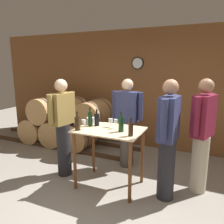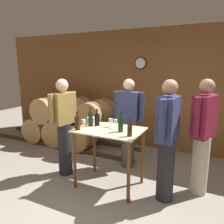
{
  "view_description": "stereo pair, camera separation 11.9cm",
  "coord_description": "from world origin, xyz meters",
  "px_view_note": "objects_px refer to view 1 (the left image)",
  "views": [
    {
      "loc": [
        1.21,
        -2.39,
        1.89
      ],
      "look_at": [
        -0.13,
        0.62,
        1.19
      ],
      "focal_mm": 35.0,
      "sensor_mm": 36.0,
      "label": 1
    },
    {
      "loc": [
        1.32,
        -2.34,
        1.89
      ],
      "look_at": [
        -0.13,
        0.62,
        1.19
      ],
      "focal_mm": 35.0,
      "sensor_mm": 36.0,
      "label": 2
    }
  ],
  "objects_px": {
    "wine_bottle_far_right": "(131,129)",
    "person_host": "(168,138)",
    "wine_bottle_left": "(90,119)",
    "wine_glass_near_left": "(84,122)",
    "person_visitor_bearded": "(63,126)",
    "wine_glass_near_right": "(115,122)",
    "person_visitor_with_scarf": "(202,134)",
    "wine_glass_near_center": "(111,121)",
    "wine_bottle_far_left": "(77,123)",
    "ice_bucket": "(91,121)",
    "wine_bottle_right": "(121,124)",
    "person_visitor_near_door": "(127,121)",
    "wine_bottle_center": "(97,119)"
  },
  "relations": [
    {
      "from": "wine_glass_near_left",
      "to": "person_visitor_near_door",
      "type": "xyz_separation_m",
      "value": [
        0.36,
        0.94,
        -0.18
      ]
    },
    {
      "from": "wine_bottle_far_left",
      "to": "person_visitor_near_door",
      "type": "relative_size",
      "value": 0.17
    },
    {
      "from": "person_visitor_near_door",
      "to": "person_host",
      "type": "bearing_deg",
      "value": -40.74
    },
    {
      "from": "wine_bottle_far_right",
      "to": "wine_glass_near_center",
      "type": "xyz_separation_m",
      "value": [
        -0.44,
        0.3,
        -0.0
      ]
    },
    {
      "from": "wine_glass_near_right",
      "to": "person_visitor_with_scarf",
      "type": "relative_size",
      "value": 0.08
    },
    {
      "from": "wine_bottle_far_right",
      "to": "wine_glass_near_right",
      "type": "relative_size",
      "value": 1.82
    },
    {
      "from": "wine_bottle_right",
      "to": "person_visitor_with_scarf",
      "type": "height_order",
      "value": "person_visitor_with_scarf"
    },
    {
      "from": "wine_bottle_far_right",
      "to": "wine_glass_near_left",
      "type": "height_order",
      "value": "wine_bottle_far_right"
    },
    {
      "from": "wine_bottle_center",
      "to": "person_visitor_near_door",
      "type": "distance_m",
      "value": 0.75
    },
    {
      "from": "wine_bottle_center",
      "to": "person_visitor_with_scarf",
      "type": "bearing_deg",
      "value": 11.09
    },
    {
      "from": "person_host",
      "to": "wine_bottle_far_left",
      "type": "bearing_deg",
      "value": -168.51
    },
    {
      "from": "wine_glass_near_left",
      "to": "person_host",
      "type": "xyz_separation_m",
      "value": [
        1.23,
        0.19,
        -0.14
      ]
    },
    {
      "from": "wine_glass_near_center",
      "to": "person_visitor_with_scarf",
      "type": "distance_m",
      "value": 1.37
    },
    {
      "from": "wine_glass_near_left",
      "to": "wine_bottle_left",
      "type": "bearing_deg",
      "value": 92.03
    },
    {
      "from": "wine_bottle_far_left",
      "to": "person_host",
      "type": "height_order",
      "value": "person_host"
    },
    {
      "from": "wine_bottle_left",
      "to": "person_visitor_near_door",
      "type": "bearing_deg",
      "value": 63.29
    },
    {
      "from": "wine_glass_near_left",
      "to": "person_visitor_with_scarf",
      "type": "xyz_separation_m",
      "value": [
        1.66,
        0.58,
        -0.14
      ]
    },
    {
      "from": "wine_glass_near_right",
      "to": "person_visitor_near_door",
      "type": "height_order",
      "value": "person_visitor_near_door"
    },
    {
      "from": "person_visitor_near_door",
      "to": "wine_glass_near_left",
      "type": "bearing_deg",
      "value": -110.8
    },
    {
      "from": "wine_bottle_left",
      "to": "wine_glass_near_right",
      "type": "bearing_deg",
      "value": 3.84
    },
    {
      "from": "wine_bottle_far_right",
      "to": "person_host",
      "type": "xyz_separation_m",
      "value": [
        0.47,
        0.2,
        -0.13
      ]
    },
    {
      "from": "wine_bottle_far_left",
      "to": "wine_glass_near_right",
      "type": "bearing_deg",
      "value": 33.51
    },
    {
      "from": "ice_bucket",
      "to": "person_visitor_bearded",
      "type": "bearing_deg",
      "value": -162.2
    },
    {
      "from": "wine_bottle_far_left",
      "to": "wine_glass_near_left",
      "type": "relative_size",
      "value": 1.86
    },
    {
      "from": "wine_bottle_left",
      "to": "wine_glass_near_left",
      "type": "bearing_deg",
      "value": -87.97
    },
    {
      "from": "wine_bottle_far_right",
      "to": "person_visitor_with_scarf",
      "type": "relative_size",
      "value": 0.15
    },
    {
      "from": "wine_glass_near_left",
      "to": "wine_bottle_center",
      "type": "bearing_deg",
      "value": 72.08
    },
    {
      "from": "ice_bucket",
      "to": "wine_glass_near_left",
      "type": "bearing_deg",
      "value": -79.02
    },
    {
      "from": "wine_bottle_left",
      "to": "wine_bottle_far_right",
      "type": "xyz_separation_m",
      "value": [
        0.77,
        -0.23,
        -0.02
      ]
    },
    {
      "from": "wine_bottle_left",
      "to": "person_visitor_with_scarf",
      "type": "xyz_separation_m",
      "value": [
        1.67,
        0.36,
        -0.15
      ]
    },
    {
      "from": "person_host",
      "to": "person_visitor_near_door",
      "type": "xyz_separation_m",
      "value": [
        -0.88,
        0.75,
        -0.03
      ]
    },
    {
      "from": "person_visitor_near_door",
      "to": "ice_bucket",
      "type": "bearing_deg",
      "value": -124.43
    },
    {
      "from": "wine_bottle_right",
      "to": "wine_glass_near_center",
      "type": "height_order",
      "value": "wine_bottle_right"
    },
    {
      "from": "wine_bottle_center",
      "to": "person_host",
      "type": "xyz_separation_m",
      "value": [
        1.15,
        -0.08,
        -0.13
      ]
    },
    {
      "from": "wine_glass_near_right",
      "to": "person_host",
      "type": "distance_m",
      "value": 0.82
    },
    {
      "from": "wine_bottle_center",
      "to": "wine_glass_near_left",
      "type": "relative_size",
      "value": 1.78
    },
    {
      "from": "wine_bottle_far_left",
      "to": "wine_glass_near_center",
      "type": "xyz_separation_m",
      "value": [
        0.38,
        0.36,
        -0.01
      ]
    },
    {
      "from": "wine_glass_near_center",
      "to": "wine_glass_near_right",
      "type": "height_order",
      "value": "wine_glass_near_right"
    },
    {
      "from": "person_visitor_bearded",
      "to": "person_visitor_with_scarf",
      "type": "bearing_deg",
      "value": 10.27
    },
    {
      "from": "wine_bottle_right",
      "to": "person_host",
      "type": "xyz_separation_m",
      "value": [
        0.67,
        0.06,
        -0.15
      ]
    },
    {
      "from": "wine_bottle_right",
      "to": "wine_bottle_far_right",
      "type": "distance_m",
      "value": 0.24
    },
    {
      "from": "wine_bottle_left",
      "to": "wine_bottle_center",
      "type": "bearing_deg",
      "value": 28.65
    },
    {
      "from": "wine_bottle_left",
      "to": "person_visitor_near_door",
      "type": "distance_m",
      "value": 0.83
    },
    {
      "from": "wine_glass_near_left",
      "to": "person_visitor_with_scarf",
      "type": "height_order",
      "value": "person_visitor_with_scarf"
    },
    {
      "from": "person_visitor_bearded",
      "to": "wine_bottle_far_right",
      "type": "bearing_deg",
      "value": -8.57
    },
    {
      "from": "wine_bottle_left",
      "to": "person_visitor_bearded",
      "type": "xyz_separation_m",
      "value": [
        -0.51,
        -0.04,
        -0.17
      ]
    },
    {
      "from": "wine_bottle_far_left",
      "to": "wine_bottle_right",
      "type": "xyz_separation_m",
      "value": [
        0.63,
        0.2,
        0.01
      ]
    },
    {
      "from": "wine_bottle_center",
      "to": "wine_glass_near_center",
      "type": "height_order",
      "value": "wine_bottle_center"
    },
    {
      "from": "wine_glass_near_right",
      "to": "person_visitor_with_scarf",
      "type": "bearing_deg",
      "value": 14.98
    },
    {
      "from": "wine_bottle_left",
      "to": "wine_glass_near_center",
      "type": "relative_size",
      "value": 2.21
    }
  ]
}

